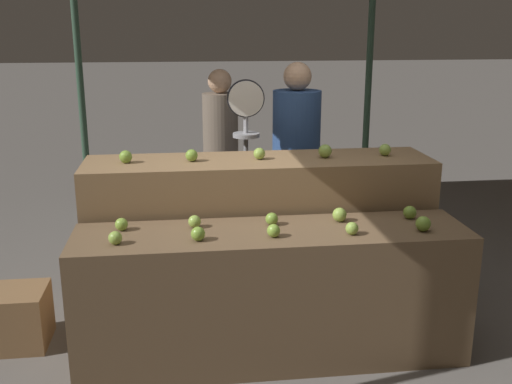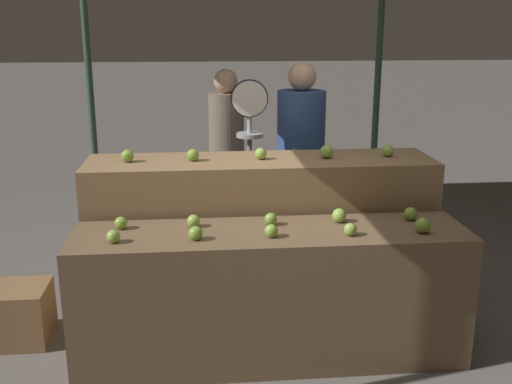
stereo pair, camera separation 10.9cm
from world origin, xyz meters
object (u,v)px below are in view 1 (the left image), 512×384
object	(u,v)px
person_vendor_at_scale	(296,153)
person_customer_left	(221,145)
produce_scale	(246,137)
wooden_crate_side	(18,317)

from	to	relation	value
person_vendor_at_scale	person_customer_left	distance (m)	0.83
produce_scale	wooden_crate_side	world-z (taller)	produce_scale
person_vendor_at_scale	person_customer_left	bearing A→B (deg)	-35.36
person_customer_left	wooden_crate_side	bearing A→B (deg)	41.01
produce_scale	person_vendor_at_scale	bearing A→B (deg)	27.21
produce_scale	wooden_crate_side	bearing A→B (deg)	-151.26
produce_scale	wooden_crate_side	size ratio (longest dim) A/B	4.30
produce_scale	person_vendor_at_scale	distance (m)	0.51
person_vendor_at_scale	wooden_crate_side	world-z (taller)	person_vendor_at_scale
wooden_crate_side	produce_scale	bearing A→B (deg)	28.74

